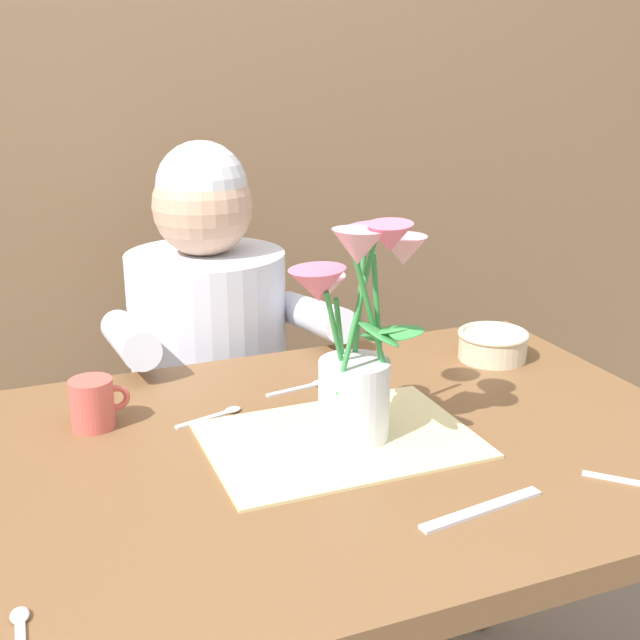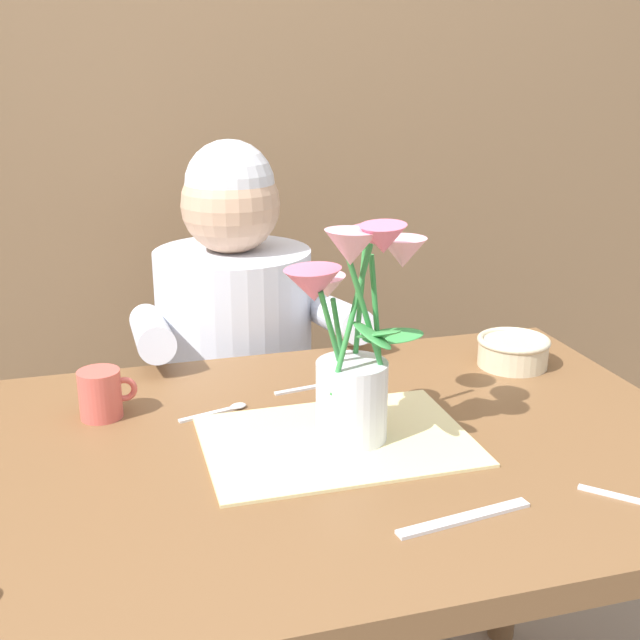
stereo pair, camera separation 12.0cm
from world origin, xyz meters
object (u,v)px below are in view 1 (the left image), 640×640
dinner_knife (482,509)px  coffee_cup (93,403)px  ceramic_bowl (493,344)px  flower_vase (356,337)px  seated_person (212,400)px

dinner_knife → coffee_cup: 0.62m
ceramic_bowl → flower_vase: bearing=-151.0°
seated_person → ceramic_bowl: bearing=-41.4°
ceramic_bowl → coffee_cup: size_ratio=1.46×
flower_vase → dinner_knife: 0.30m
seated_person → dinner_knife: size_ratio=5.97×
seated_person → flower_vase: bearing=-83.6°
ceramic_bowl → seated_person: bearing=138.6°
seated_person → coffee_cup: size_ratio=12.20×
dinner_knife → coffee_cup: bearing=126.4°
dinner_knife → coffee_cup: (-0.43, 0.44, 0.04)m
seated_person → ceramic_bowl: 0.64m
ceramic_bowl → dinner_knife: 0.56m
flower_vase → dinner_knife: bearing=-74.5°
seated_person → dinner_knife: (0.14, -0.87, 0.18)m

